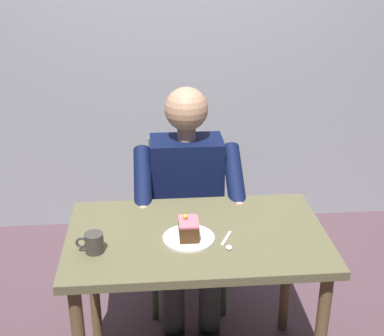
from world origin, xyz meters
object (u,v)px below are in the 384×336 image
Objects in this scene: chair at (186,213)px; seated_person at (188,204)px; dining_table at (197,254)px; cake_slice at (189,229)px; dessert_spoon at (228,243)px; coffee_cup at (94,242)px.

chair is 0.73× the size of seated_person.
cake_slice is (0.04, 0.04, 0.15)m from dining_table.
chair is at bearing -90.00° from seated_person.
chair reaches higher than cake_slice.
dining_table is 0.18m from dessert_spoon.
dining_table is 0.44m from coffee_cup.
dining_table is 1.20× the size of chair.
cake_slice is 0.17m from dessert_spoon.
coffee_cup is at bearing 54.98° from seated_person.
dessert_spoon is at bearing 101.41° from seated_person.
seated_person is 0.59m from dessert_spoon.
dessert_spoon is (-0.52, -0.01, -0.04)m from coffee_cup.
coffee_cup is (0.37, 0.06, -0.01)m from cake_slice.
dessert_spoon is at bearing 141.07° from dining_table.
seated_person is at bearing -94.02° from cake_slice.
dining_table is at bearing -38.93° from dessert_spoon.
chair reaches higher than dessert_spoon.
dining_table is 7.61× the size of dessert_spoon.
seated_person is (0.00, -0.48, -0.01)m from dining_table.
dining_table is 0.48m from seated_person.
dining_table is 9.81× the size of cake_slice.
coffee_cup is (0.41, 0.75, 0.30)m from chair.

